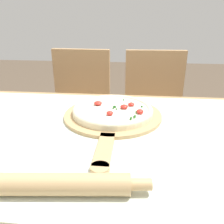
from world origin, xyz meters
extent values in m
cube|color=#A87F51|center=(0.00, 0.00, 0.71)|extent=(1.25, 0.82, 0.03)
cylinder|color=#A87F51|center=(-0.57, 0.35, 0.35)|extent=(0.06, 0.06, 0.70)
cylinder|color=#A87F51|center=(0.57, 0.35, 0.35)|extent=(0.06, 0.06, 0.70)
cube|color=silver|center=(0.00, 0.00, 0.73)|extent=(1.17, 0.74, 0.00)
cylinder|color=tan|center=(0.04, 0.14, 0.74)|extent=(0.36, 0.36, 0.01)
cube|color=tan|center=(0.04, -0.11, 0.74)|extent=(0.04, 0.18, 0.01)
cylinder|color=tan|center=(0.04, -0.19, 0.74)|extent=(0.05, 0.05, 0.01)
cylinder|color=beige|center=(0.04, 0.14, 0.75)|extent=(0.30, 0.30, 0.02)
torus|color=beige|center=(0.04, 0.14, 0.76)|extent=(0.30, 0.30, 0.02)
cylinder|color=white|center=(0.04, 0.14, 0.76)|extent=(0.26, 0.26, 0.00)
ellipsoid|color=red|center=(0.03, 0.08, 0.77)|extent=(0.02, 0.02, 0.01)
ellipsoid|color=red|center=(0.11, 0.17, 0.77)|extent=(0.02, 0.02, 0.01)
ellipsoid|color=red|center=(-0.02, 0.17, 0.77)|extent=(0.03, 0.03, 0.01)
ellipsoid|color=red|center=(0.14, 0.10, 0.77)|extent=(0.03, 0.03, 0.02)
ellipsoid|color=red|center=(0.08, 0.14, 0.77)|extent=(0.03, 0.03, 0.01)
cube|color=#387533|center=(0.05, 0.13, 0.77)|extent=(0.01, 0.01, 0.01)
cube|color=#387533|center=(0.07, 0.23, 0.77)|extent=(0.00, 0.01, 0.01)
cube|color=#387533|center=(0.05, 0.15, 0.77)|extent=(0.01, 0.01, 0.01)
cube|color=#387533|center=(0.04, 0.14, 0.77)|extent=(0.01, 0.01, 0.01)
cube|color=#387533|center=(0.11, 0.05, 0.77)|extent=(0.01, 0.01, 0.01)
cube|color=#387533|center=(0.10, 0.18, 0.77)|extent=(0.01, 0.01, 0.01)
cube|color=#387533|center=(0.12, 0.06, 0.77)|extent=(0.01, 0.01, 0.01)
cube|color=#387533|center=(0.15, 0.16, 0.77)|extent=(0.01, 0.01, 0.01)
cube|color=#387533|center=(0.13, 0.10, 0.77)|extent=(0.01, 0.01, 0.01)
cylinder|color=tan|center=(-0.05, -0.28, 0.76)|extent=(0.34, 0.08, 0.05)
cylinder|color=tan|center=(0.14, -0.27, 0.76)|extent=(0.05, 0.03, 0.03)
cube|color=tan|center=(-0.25, 0.67, 0.43)|extent=(0.42, 0.42, 0.02)
cube|color=tan|center=(-0.24, 0.86, 0.66)|extent=(0.38, 0.05, 0.44)
cylinder|color=tan|center=(-0.41, 0.52, 0.21)|extent=(0.04, 0.04, 0.42)
cylinder|color=tan|center=(-0.09, 0.51, 0.21)|extent=(0.04, 0.04, 0.42)
cylinder|color=tan|center=(-0.40, 0.84, 0.21)|extent=(0.04, 0.04, 0.42)
cylinder|color=tan|center=(-0.08, 0.83, 0.21)|extent=(0.04, 0.04, 0.42)
cube|color=tan|center=(0.25, 0.67, 0.43)|extent=(0.42, 0.42, 0.02)
cube|color=tan|center=(0.24, 0.86, 0.66)|extent=(0.38, 0.05, 0.44)
cylinder|color=tan|center=(0.10, 0.51, 0.21)|extent=(0.04, 0.04, 0.42)
cylinder|color=tan|center=(0.42, 0.52, 0.21)|extent=(0.04, 0.04, 0.42)
cylinder|color=tan|center=(0.08, 0.83, 0.21)|extent=(0.04, 0.04, 0.42)
cylinder|color=tan|center=(0.40, 0.84, 0.21)|extent=(0.04, 0.04, 0.42)
camera|label=1|loc=(0.12, -0.67, 1.09)|focal=38.00mm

